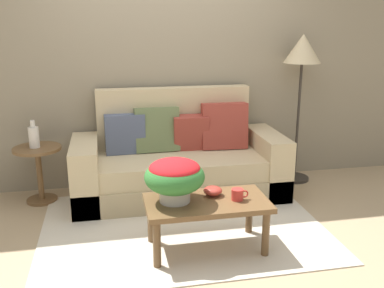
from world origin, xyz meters
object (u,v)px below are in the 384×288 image
(table_vase, at_px, (34,137))
(side_table, at_px, (39,164))
(coffee_mug, at_px, (238,194))
(floor_lamp, at_px, (302,59))
(couch, at_px, (179,163))
(snack_bowl, at_px, (213,191))
(potted_plant, at_px, (175,176))
(coffee_table, at_px, (207,208))

(table_vase, bearing_deg, side_table, 12.33)
(coffee_mug, height_order, table_vase, table_vase)
(floor_lamp, distance_m, coffee_mug, 1.97)
(couch, distance_m, snack_bowl, 1.09)
(potted_plant, distance_m, snack_bowl, 0.36)
(coffee_table, height_order, side_table, side_table)
(potted_plant, relative_size, coffee_mug, 3.39)
(potted_plant, distance_m, table_vase, 1.69)
(coffee_table, height_order, potted_plant, potted_plant)
(couch, relative_size, potted_plant, 4.59)
(coffee_mug, bearing_deg, snack_bowl, 143.28)
(coffee_table, xyz_separation_m, table_vase, (-1.42, 1.25, 0.32))
(side_table, height_order, snack_bowl, side_table)
(potted_plant, height_order, snack_bowl, potted_plant)
(snack_bowl, height_order, table_vase, table_vase)
(potted_plant, bearing_deg, floor_lamp, 39.21)
(coffee_mug, xyz_separation_m, snack_bowl, (-0.17, 0.13, -0.01))
(coffee_table, distance_m, floor_lamp, 2.14)
(side_table, xyz_separation_m, coffee_mug, (1.64, -1.29, 0.07))
(side_table, xyz_separation_m, snack_bowl, (1.47, -1.16, 0.07))
(potted_plant, bearing_deg, coffee_table, -8.69)
(coffee_table, relative_size, floor_lamp, 0.59)
(side_table, bearing_deg, floor_lamp, 1.62)
(coffee_table, height_order, snack_bowl, snack_bowl)
(side_table, bearing_deg, potted_plant, -46.33)
(coffee_table, bearing_deg, snack_bowl, 53.00)
(table_vase, bearing_deg, coffee_table, -41.30)
(coffee_mug, bearing_deg, couch, 101.99)
(couch, relative_size, coffee_table, 2.22)
(floor_lamp, bearing_deg, coffee_table, -135.21)
(potted_plant, distance_m, coffee_mug, 0.51)
(coffee_table, xyz_separation_m, floor_lamp, (1.34, 1.33, 1.00))
(coffee_table, bearing_deg, table_vase, 138.70)
(side_table, relative_size, floor_lamp, 0.35)
(table_vase, bearing_deg, coffee_mug, -37.71)
(coffee_table, distance_m, snack_bowl, 0.15)
(couch, xyz_separation_m, side_table, (-1.39, 0.08, 0.05))
(snack_bowl, relative_size, table_vase, 0.56)
(floor_lamp, xyz_separation_m, coffee_mug, (-1.10, -1.36, -0.90))
(coffee_table, bearing_deg, side_table, 138.27)
(potted_plant, xyz_separation_m, coffee_mug, (0.48, -0.07, -0.16))
(side_table, xyz_separation_m, floor_lamp, (2.75, 0.08, 0.97))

